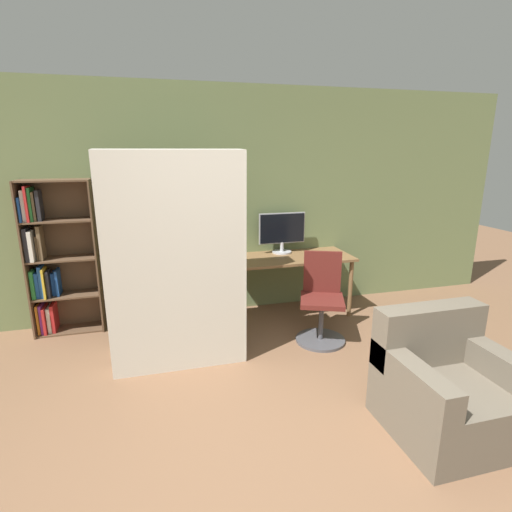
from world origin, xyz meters
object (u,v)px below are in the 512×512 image
object	(u,v)px
mattress_far	(174,254)
mattress_near	(177,265)
bookshelf	(54,261)
armchair	(446,387)
monitor	(282,231)
office_chair	(321,306)

from	to	relation	value
mattress_far	mattress_near	bearing A→B (deg)	-90.00
bookshelf	armchair	size ratio (longest dim) A/B	1.97
mattress_near	mattress_far	bearing A→B (deg)	90.00
monitor	mattress_near	bearing A→B (deg)	-140.62
mattress_near	armchair	size ratio (longest dim) A/B	2.33
monitor	office_chair	bearing A→B (deg)	-82.57
monitor	mattress_far	bearing A→B (deg)	-152.00
mattress_near	monitor	bearing A→B (deg)	39.38
mattress_far	office_chair	bearing A→B (deg)	-8.91
mattress_near	armchair	xyz separation A→B (m)	(1.77, -1.37, -0.67)
armchair	bookshelf	bearing A→B (deg)	140.25
monitor	armchair	distance (m)	2.61
mattress_far	armchair	bearing A→B (deg)	-44.88
mattress_far	armchair	size ratio (longest dim) A/B	2.32
bookshelf	armchair	world-z (taller)	bookshelf
bookshelf	mattress_near	size ratio (longest dim) A/B	0.85
monitor	armchair	xyz separation A→B (m)	(0.41, -2.48, -0.69)
bookshelf	mattress_far	bearing A→B (deg)	-30.79
mattress_near	bookshelf	bearing A→B (deg)	137.52
mattress_far	armchair	distance (m)	2.58
bookshelf	mattress_near	xyz separation A→B (m)	(1.23, -1.12, 0.18)
monitor	office_chair	size ratio (longest dim) A/B	0.63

